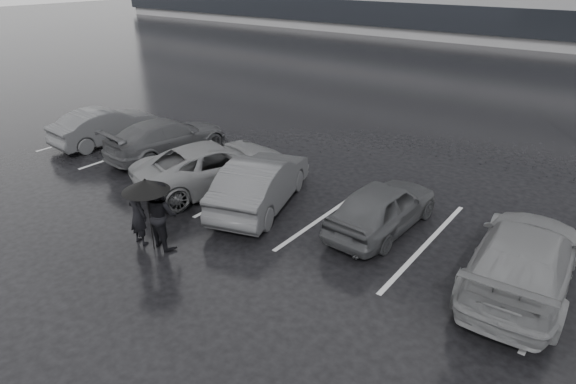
{
  "coord_description": "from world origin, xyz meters",
  "views": [
    {
      "loc": [
        6.8,
        -7.61,
        6.24
      ],
      "look_at": [
        0.27,
        1.0,
        1.1
      ],
      "focal_mm": 30.0,
      "sensor_mm": 36.0,
      "label": 1
    }
  ],
  "objects_px": {
    "car_west_c": "(168,137)",
    "car_main": "(383,206)",
    "car_east": "(524,257)",
    "pedestrian_left": "(138,215)",
    "car_west_d": "(106,126)",
    "pedestrian_right": "(161,214)",
    "car_west_b": "(214,165)",
    "car_west_a": "(261,182)"
  },
  "relations": [
    {
      "from": "car_west_c",
      "to": "car_main",
      "type": "bearing_deg",
      "value": -175.26
    },
    {
      "from": "car_east",
      "to": "pedestrian_left",
      "type": "bearing_deg",
      "value": 22.29
    },
    {
      "from": "car_west_d",
      "to": "car_east",
      "type": "height_order",
      "value": "car_east"
    },
    {
      "from": "car_west_c",
      "to": "car_east",
      "type": "bearing_deg",
      "value": -176.84
    },
    {
      "from": "pedestrian_right",
      "to": "pedestrian_left",
      "type": "bearing_deg",
      "value": 32.65
    },
    {
      "from": "car_east",
      "to": "car_west_d",
      "type": "bearing_deg",
      "value": -3.82
    },
    {
      "from": "car_west_b",
      "to": "car_west_d",
      "type": "distance_m",
      "value": 6.16
    },
    {
      "from": "car_west_d",
      "to": "pedestrian_left",
      "type": "bearing_deg",
      "value": 154.58
    },
    {
      "from": "car_west_a",
      "to": "pedestrian_left",
      "type": "height_order",
      "value": "pedestrian_left"
    },
    {
      "from": "pedestrian_right",
      "to": "car_west_a",
      "type": "bearing_deg",
      "value": -92.67
    },
    {
      "from": "car_west_b",
      "to": "pedestrian_right",
      "type": "distance_m",
      "value": 3.63
    },
    {
      "from": "car_west_d",
      "to": "car_east",
      "type": "distance_m",
      "value": 15.0
    },
    {
      "from": "car_main",
      "to": "pedestrian_left",
      "type": "distance_m",
      "value": 6.09
    },
    {
      "from": "car_main",
      "to": "car_west_b",
      "type": "distance_m",
      "value": 5.41
    },
    {
      "from": "car_west_b",
      "to": "car_west_d",
      "type": "bearing_deg",
      "value": 14.33
    },
    {
      "from": "car_west_d",
      "to": "car_west_c",
      "type": "bearing_deg",
      "value": -166.65
    },
    {
      "from": "car_main",
      "to": "pedestrian_left",
      "type": "xyz_separation_m",
      "value": [
        -4.39,
        -4.21,
        0.11
      ]
    },
    {
      "from": "car_main",
      "to": "car_west_d",
      "type": "bearing_deg",
      "value": 3.68
    },
    {
      "from": "car_west_b",
      "to": "pedestrian_right",
      "type": "bearing_deg",
      "value": 132.38
    },
    {
      "from": "car_west_d",
      "to": "pedestrian_right",
      "type": "bearing_deg",
      "value": 157.97
    },
    {
      "from": "car_west_d",
      "to": "car_west_b",
      "type": "bearing_deg",
      "value": -179.89
    },
    {
      "from": "car_west_c",
      "to": "car_west_a",
      "type": "bearing_deg",
      "value": 174.81
    },
    {
      "from": "car_west_c",
      "to": "pedestrian_right",
      "type": "xyz_separation_m",
      "value": [
        4.73,
        -4.15,
        0.19
      ]
    },
    {
      "from": "car_west_b",
      "to": "car_west_c",
      "type": "height_order",
      "value": "car_west_b"
    },
    {
      "from": "car_west_a",
      "to": "pedestrian_left",
      "type": "relative_size",
      "value": 2.85
    },
    {
      "from": "car_west_a",
      "to": "car_east",
      "type": "distance_m",
      "value": 6.84
    },
    {
      "from": "car_main",
      "to": "car_west_a",
      "type": "relative_size",
      "value": 0.88
    },
    {
      "from": "car_west_c",
      "to": "car_east",
      "type": "height_order",
      "value": "car_east"
    },
    {
      "from": "car_west_a",
      "to": "car_east",
      "type": "height_order",
      "value": "car_west_a"
    },
    {
      "from": "car_west_c",
      "to": "car_west_d",
      "type": "bearing_deg",
      "value": 16.29
    },
    {
      "from": "pedestrian_left",
      "to": "car_west_a",
      "type": "bearing_deg",
      "value": -106.9
    },
    {
      "from": "car_west_c",
      "to": "car_east",
      "type": "distance_m",
      "value": 12.07
    },
    {
      "from": "car_west_d",
      "to": "car_east",
      "type": "relative_size",
      "value": 0.84
    },
    {
      "from": "car_west_a",
      "to": "pedestrian_left",
      "type": "bearing_deg",
      "value": 54.46
    },
    {
      "from": "car_west_a",
      "to": "car_main",
      "type": "bearing_deg",
      "value": 175.73
    },
    {
      "from": "car_west_c",
      "to": "pedestrian_right",
      "type": "bearing_deg",
      "value": 144.91
    },
    {
      "from": "pedestrian_left",
      "to": "pedestrian_right",
      "type": "height_order",
      "value": "pedestrian_right"
    },
    {
      "from": "car_main",
      "to": "pedestrian_right",
      "type": "height_order",
      "value": "pedestrian_right"
    },
    {
      "from": "pedestrian_left",
      "to": "pedestrian_right",
      "type": "relative_size",
      "value": 0.89
    },
    {
      "from": "car_west_a",
      "to": "pedestrian_right",
      "type": "bearing_deg",
      "value": 62.63
    },
    {
      "from": "car_main",
      "to": "pedestrian_right",
      "type": "xyz_separation_m",
      "value": [
        -3.84,
        -3.94,
        0.2
      ]
    },
    {
      "from": "car_main",
      "to": "car_west_d",
      "type": "distance_m",
      "value": 11.53
    }
  ]
}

